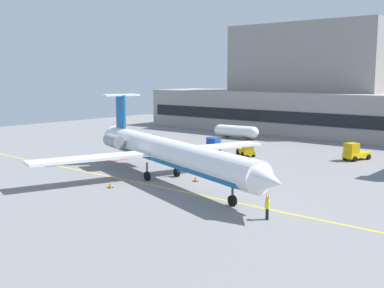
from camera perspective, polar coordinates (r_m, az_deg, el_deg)
ground at (r=50.89m, az=-5.54°, el=-4.13°), size 120.00×120.00×0.11m
terminal_building at (r=93.40m, az=12.93°, el=5.97°), size 63.03×15.61×20.52m
regional_jet at (r=49.39m, az=-3.14°, el=-0.93°), size 33.52×26.27×8.47m
baggage_tug at (r=67.63m, az=2.23°, el=-0.21°), size 2.11×3.86×1.96m
pushback_tractor at (r=64.80m, az=6.47°, el=-0.66°), size 3.56×3.29×1.89m
belt_loader at (r=64.51m, az=18.77°, el=-0.95°), size 2.68×4.16×2.26m
fuel_tank at (r=82.13m, az=5.26°, el=1.52°), size 8.35×2.61×2.28m
marshaller at (r=36.68m, az=8.94°, el=-7.40°), size 0.69×0.60×1.91m
safety_cone_alpha at (r=59.22m, az=-1.74°, el=-2.05°), size 0.47×0.47×0.55m
safety_cone_bravo at (r=49.11m, az=0.42°, el=-4.18°), size 0.47×0.47×0.55m
safety_cone_charlie at (r=47.05m, az=-9.70°, el=-4.85°), size 0.47×0.47×0.55m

